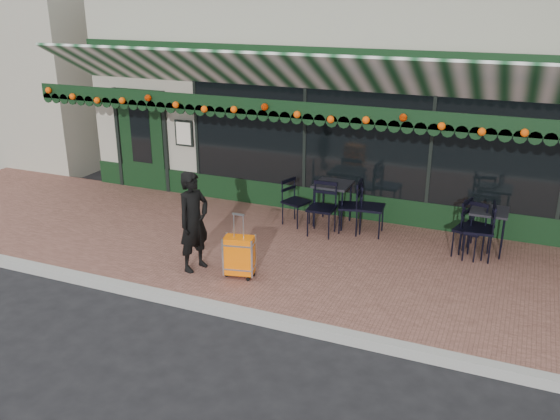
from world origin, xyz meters
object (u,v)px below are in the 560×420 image
at_px(chair_b_front, 322,209).
at_px(cafe_table_a, 489,214).
at_px(chair_b_right, 370,208).
at_px(chair_a_left, 478,230).
at_px(chair_solo, 296,202).
at_px(chair_a_front, 469,230).
at_px(woman, 194,222).
at_px(chair_b_left, 350,207).
at_px(suitcase, 239,256).
at_px(cafe_table_b, 333,187).
at_px(chair_a_right, 477,228).

bearing_deg(chair_b_front, cafe_table_a, 5.53).
bearing_deg(chair_b_right, chair_a_left, -105.03).
bearing_deg(chair_solo, chair_a_front, -76.49).
bearing_deg(chair_b_front, woman, -124.42).
bearing_deg(chair_a_left, chair_a_front, -101.93).
xyz_separation_m(chair_a_left, chair_b_left, (-2.26, 0.34, -0.03)).
distance_m(cafe_table_a, chair_solo, 3.42).
xyz_separation_m(woman, chair_a_front, (3.91, 2.17, -0.34)).
bearing_deg(chair_b_right, chair_a_front, -105.35).
bearing_deg(chair_b_front, chair_b_left, 39.55).
distance_m(suitcase, chair_b_front, 2.20).
bearing_deg(woman, cafe_table_b, -11.07).
height_order(woman, suitcase, woman).
xyz_separation_m(chair_a_right, chair_b_left, (-2.23, 0.21, -0.01)).
bearing_deg(cafe_table_a, chair_a_left, -110.94).
distance_m(chair_a_right, chair_b_front, 2.66).
bearing_deg(suitcase, chair_a_right, 22.70).
relative_size(suitcase, chair_b_left, 1.11).
height_order(cafe_table_a, chair_b_front, chair_b_front).
height_order(cafe_table_a, chair_a_front, chair_a_front).
bearing_deg(chair_a_right, chair_solo, 102.60).
bearing_deg(chair_a_front, cafe_table_a, 65.56).
xyz_separation_m(cafe_table_b, chair_a_left, (2.66, -0.54, -0.23)).
xyz_separation_m(chair_a_left, chair_a_right, (-0.03, 0.13, -0.02)).
bearing_deg(chair_a_right, chair_a_left, -153.87).
distance_m(cafe_table_a, cafe_table_b, 2.80).
bearing_deg(woman, chair_a_front, -44.93).
bearing_deg(chair_b_left, chair_a_front, 65.48).
bearing_deg(chair_a_front, chair_a_left, 9.52).
xyz_separation_m(woman, chair_solo, (0.76, 2.41, -0.36)).
xyz_separation_m(chair_a_right, chair_b_front, (-2.65, -0.16, 0.02)).
bearing_deg(chair_a_left, chair_b_front, -95.98).
distance_m(chair_a_left, chair_b_front, 2.68).
bearing_deg(chair_solo, chair_b_right, -69.48).
bearing_deg(chair_b_left, chair_b_front, -64.37).
relative_size(suitcase, chair_b_front, 1.06).
relative_size(cafe_table_b, chair_b_left, 0.87).
bearing_deg(cafe_table_a, cafe_table_b, 175.80).
bearing_deg(suitcase, chair_a_front, 22.15).
height_order(chair_a_right, chair_a_front, chair_a_right).
relative_size(woman, chair_b_left, 1.74).
bearing_deg(chair_b_right, chair_b_left, 80.72).
distance_m(cafe_table_a, chair_b_front, 2.84).
bearing_deg(chair_b_left, chair_b_right, 70.47).
bearing_deg(chair_b_left, cafe_table_b, -131.18).
xyz_separation_m(suitcase, cafe_table_a, (3.40, 2.47, 0.32)).
relative_size(chair_a_right, chair_b_front, 0.97).
distance_m(woman, chair_a_left, 4.59).
relative_size(cafe_table_b, chair_b_front, 0.83).
height_order(woman, chair_b_right, woman).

